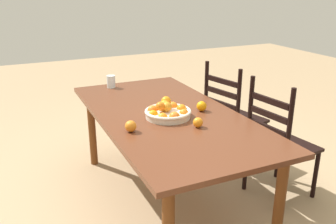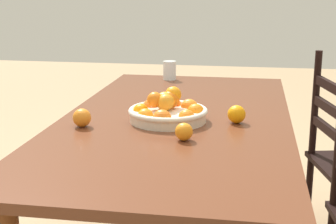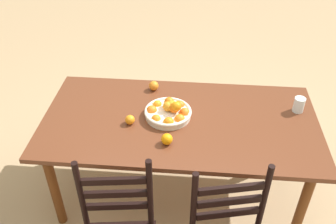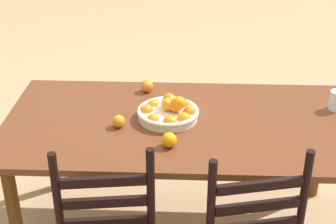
# 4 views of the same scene
# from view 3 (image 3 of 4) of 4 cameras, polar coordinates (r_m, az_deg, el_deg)

# --- Properties ---
(ground_plane) EXTENTS (12.00, 12.00, 0.00)m
(ground_plane) POSITION_cam_3_polar(r_m,az_deg,el_deg) (3.13, 1.59, -11.89)
(ground_plane) COLOR tan
(dining_table) EXTENTS (1.95, 0.98, 0.75)m
(dining_table) POSITION_cam_3_polar(r_m,az_deg,el_deg) (2.66, 1.83, -2.46)
(dining_table) COLOR brown
(dining_table) RESTS_ON ground
(fruit_bowl) EXTENTS (0.34, 0.34, 0.14)m
(fruit_bowl) POSITION_cam_3_polar(r_m,az_deg,el_deg) (2.61, 0.15, 0.05)
(fruit_bowl) COLOR silver
(fruit_bowl) RESTS_ON dining_table
(orange_loose_0) EXTENTS (0.08, 0.08, 0.08)m
(orange_loose_0) POSITION_cam_3_polar(r_m,az_deg,el_deg) (2.90, -2.22, 4.07)
(orange_loose_0) COLOR orange
(orange_loose_0) RESTS_ON dining_table
(orange_loose_1) EXTENTS (0.07, 0.07, 0.07)m
(orange_loose_1) POSITION_cam_3_polar(r_m,az_deg,el_deg) (2.57, -5.89, -1.20)
(orange_loose_1) COLOR orange
(orange_loose_1) RESTS_ON dining_table
(orange_loose_2) EXTENTS (0.08, 0.08, 0.08)m
(orange_loose_2) POSITION_cam_3_polar(r_m,az_deg,el_deg) (2.39, -0.17, -4.22)
(orange_loose_2) COLOR orange
(orange_loose_2) RESTS_ON dining_table
(drinking_glass) EXTENTS (0.08, 0.08, 0.11)m
(drinking_glass) POSITION_cam_3_polar(r_m,az_deg,el_deg) (2.82, 19.56, 1.07)
(drinking_glass) COLOR silver
(drinking_glass) RESTS_ON dining_table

